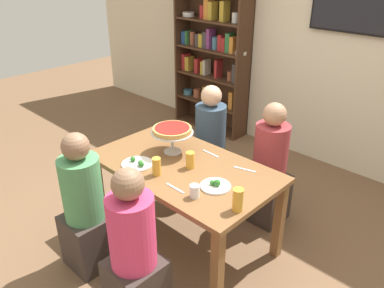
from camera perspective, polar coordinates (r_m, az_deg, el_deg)
name	(u,v)px	position (r m, az deg, el deg)	size (l,w,h in m)	color
ground_plane	(184,238)	(3.50, -1.17, -13.71)	(12.00, 12.00, 0.00)	brown
rear_partition	(325,40)	(4.58, 19.09, 14.31)	(8.00, 0.12, 2.80)	beige
dining_table	(183,175)	(3.12, -1.27, -4.65)	(1.50, 0.88, 0.74)	brown
bookshelf	(213,45)	(5.24, 3.13, 14.47)	(1.11, 0.30, 2.21)	#422819
television	(356,5)	(4.32, 23.07, 18.39)	(0.90, 0.05, 0.54)	black
diner_near_right	(134,257)	(2.62, -8.56, -16.25)	(0.34, 0.34, 1.15)	#382D28
diner_far_left	(210,149)	(3.87, 2.69, -0.70)	(0.34, 0.34, 1.15)	#382D28
diner_far_right	(269,172)	(3.53, 11.30, -4.11)	(0.34, 0.34, 1.15)	#382D28
diner_near_left	(85,212)	(3.07, -15.51, -9.68)	(0.34, 0.34, 1.15)	#382D28
deep_dish_pizza_stand	(172,131)	(3.18, -2.95, 1.86)	(0.35, 0.35, 0.23)	silver
salad_plate_near_diner	(137,164)	(3.09, -8.09, -2.88)	(0.25, 0.25, 0.06)	white
salad_plate_far_diner	(216,185)	(2.79, 3.52, -6.13)	(0.22, 0.22, 0.06)	white
beer_glass_amber_tall	(157,167)	(2.92, -5.27, -3.35)	(0.07, 0.07, 0.14)	gold
beer_glass_amber_short	(238,200)	(2.54, 6.80, -8.21)	(0.07, 0.07, 0.16)	gold
beer_glass_amber_spare	(190,160)	(3.00, -0.26, -2.39)	(0.07, 0.07, 0.13)	gold
water_glass_clear_near	(195,191)	(2.66, 0.38, -7.00)	(0.07, 0.07, 0.09)	white
cutlery_fork_near	(211,154)	(3.24, 2.77, -1.42)	(0.18, 0.02, 0.01)	silver
cutlery_knife_near	(245,169)	(3.03, 7.79, -3.74)	(0.18, 0.02, 0.01)	silver
cutlery_fork_far	(175,188)	(2.78, -2.51, -6.56)	(0.18, 0.02, 0.01)	silver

